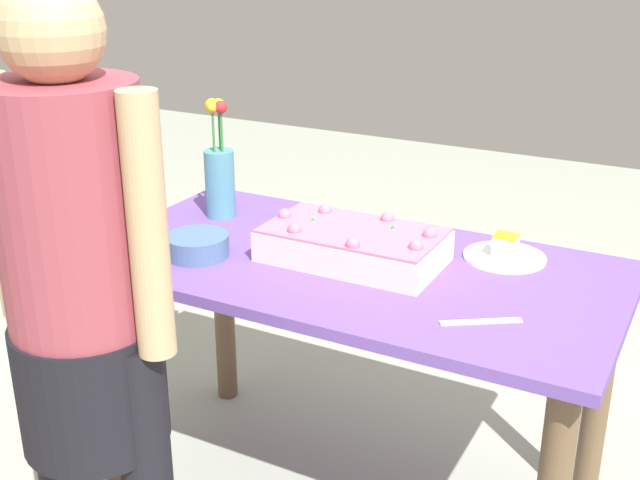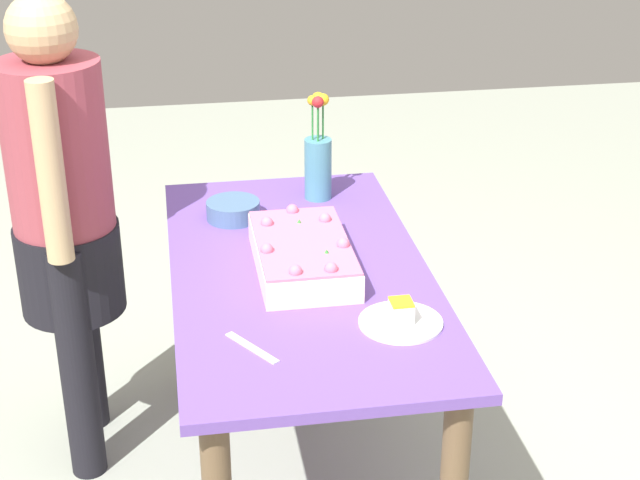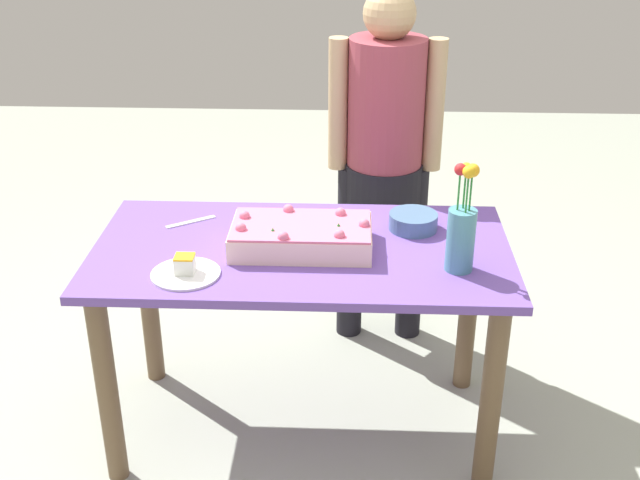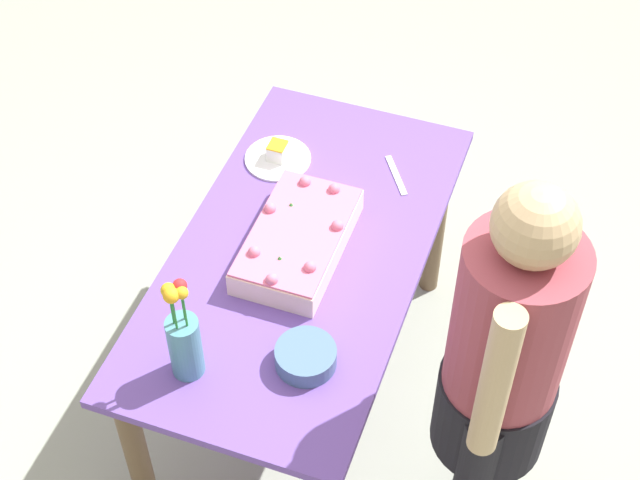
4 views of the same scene
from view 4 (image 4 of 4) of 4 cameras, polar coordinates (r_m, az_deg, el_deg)
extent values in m
plane|color=#9FA696|center=(3.53, -0.95, -8.70)|extent=(8.00, 8.00, 0.00)
cube|color=#6949A4|center=(2.95, -1.12, -0.81)|extent=(1.39, 0.73, 0.03)
cylinder|color=brown|center=(3.69, -1.87, 3.29)|extent=(0.07, 0.07, 0.72)
cylinder|color=brown|center=(3.02, -10.52, -12.51)|extent=(0.07, 0.07, 0.72)
cylinder|color=brown|center=(3.57, 6.78, 1.09)|extent=(0.07, 0.07, 0.72)
cube|color=#FBD8C5|center=(2.91, -1.28, 0.00)|extent=(0.46, 0.26, 0.08)
cube|color=pink|center=(2.88, -1.29, 0.58)|extent=(0.45, 0.26, 0.01)
sphere|color=pink|center=(2.74, -2.83, -2.32)|extent=(0.04, 0.04, 0.04)
sphere|color=pink|center=(2.77, -0.59, -1.60)|extent=(0.04, 0.04, 0.04)
sphere|color=pink|center=(2.88, 1.02, 0.82)|extent=(0.04, 0.04, 0.04)
sphere|color=pink|center=(2.98, 0.83, 2.97)|extent=(0.04, 0.04, 0.04)
sphere|color=pink|center=(3.01, -0.88, 3.40)|extent=(0.04, 0.04, 0.04)
sphere|color=pink|center=(2.93, -2.92, 1.84)|extent=(0.04, 0.04, 0.04)
sphere|color=pink|center=(2.81, -3.85, -0.71)|extent=(0.04, 0.04, 0.04)
cone|color=#2D8438|center=(2.94, -1.69, 2.06)|extent=(0.02, 0.02, 0.02)
cone|color=#2D8438|center=(2.80, -2.36, -1.08)|extent=(0.02, 0.02, 0.02)
cylinder|color=white|center=(3.21, -2.47, 4.76)|extent=(0.22, 0.22, 0.01)
cube|color=white|center=(3.19, -2.48, 5.16)|extent=(0.06, 0.06, 0.05)
cube|color=yellow|center=(3.17, -2.50, 5.54)|extent=(0.06, 0.06, 0.01)
cube|color=silver|center=(3.17, 4.45, 3.78)|extent=(0.17, 0.12, 0.00)
cylinder|color=teal|center=(2.61, -7.85, -6.17)|extent=(0.09, 0.09, 0.20)
cylinder|color=#2D8438|center=(2.47, -8.48, -4.17)|extent=(0.01, 0.01, 0.13)
sphere|color=#F4A91F|center=(2.42, -8.65, -3.21)|extent=(0.04, 0.04, 0.04)
cylinder|color=#2D8438|center=(2.47, -7.88, -4.03)|extent=(0.01, 0.01, 0.13)
sphere|color=gold|center=(2.42, -8.04, -3.07)|extent=(0.03, 0.03, 0.03)
cylinder|color=#2D8438|center=(2.49, -8.00, -3.62)|extent=(0.01, 0.01, 0.13)
sphere|color=red|center=(2.44, -8.16, -2.65)|extent=(0.04, 0.04, 0.04)
cylinder|color=#2D8438|center=(2.48, -8.64, -3.87)|extent=(0.01, 0.01, 0.13)
sphere|color=gold|center=(2.43, -8.82, -2.91)|extent=(0.04, 0.04, 0.04)
cylinder|color=#4A6B90|center=(2.66, -0.84, -6.81)|extent=(0.17, 0.17, 0.06)
cylinder|color=black|center=(3.04, 9.86, -10.41)|extent=(0.11, 0.11, 0.78)
cylinder|color=black|center=(2.74, 9.97, -9.63)|extent=(0.32, 0.31, 0.28)
cylinder|color=#973E4A|center=(2.44, 11.12, -4.80)|extent=(0.30, 0.30, 0.52)
sphere|color=tan|center=(2.18, 12.43, 0.82)|extent=(0.20, 0.20, 0.20)
cylinder|color=tan|center=(2.56, 11.99, -1.63)|extent=(0.08, 0.08, 0.52)
cylinder|color=tan|center=(2.32, 10.14, -8.29)|extent=(0.08, 0.08, 0.52)
camera|label=1|loc=(3.16, 37.13, 12.16)|focal=45.00mm
camera|label=2|loc=(4.38, 17.49, 33.85)|focal=55.00mm
camera|label=3|loc=(3.64, -43.45, 20.10)|focal=45.00mm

